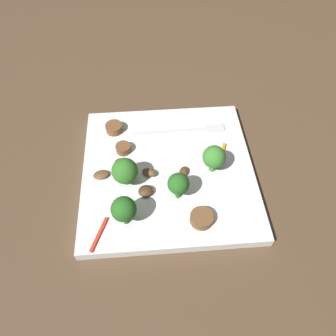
% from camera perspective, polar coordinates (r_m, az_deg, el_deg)
% --- Properties ---
extents(ground_plane, '(1.40, 1.40, 0.00)m').
position_cam_1_polar(ground_plane, '(0.57, -0.00, -1.08)').
color(ground_plane, '#4C3826').
extents(plate, '(0.29, 0.29, 0.02)m').
position_cam_1_polar(plate, '(0.56, -0.00, -0.55)').
color(plate, white).
rests_on(plate, ground_plane).
extents(fork, '(0.18, 0.02, 0.00)m').
position_cam_1_polar(fork, '(0.61, 3.03, 6.78)').
color(fork, silver).
rests_on(fork, plate).
extents(broccoli_floret_0, '(0.04, 0.04, 0.06)m').
position_cam_1_polar(broccoli_floret_0, '(0.47, -7.91, -7.35)').
color(broccoli_floret_0, '#296420').
rests_on(broccoli_floret_0, plate).
extents(broccoli_floret_1, '(0.03, 0.03, 0.05)m').
position_cam_1_polar(broccoli_floret_1, '(0.49, 1.88, -2.88)').
color(broccoli_floret_1, '#296420').
rests_on(broccoli_floret_1, plate).
extents(broccoli_floret_2, '(0.04, 0.04, 0.05)m').
position_cam_1_polar(broccoli_floret_2, '(0.53, 8.23, 1.92)').
color(broccoli_floret_2, '#408630').
rests_on(broccoli_floret_2, plate).
extents(broccoli_floret_3, '(0.04, 0.04, 0.05)m').
position_cam_1_polar(broccoli_floret_3, '(0.51, -7.72, -0.55)').
color(broccoli_floret_3, '#347525').
rests_on(broccoli_floret_3, plate).
extents(sausage_slice_0, '(0.04, 0.04, 0.01)m').
position_cam_1_polar(sausage_slice_0, '(0.58, -7.99, 3.49)').
color(sausage_slice_0, brown).
rests_on(sausage_slice_0, plate).
extents(sausage_slice_1, '(0.04, 0.04, 0.01)m').
position_cam_1_polar(sausage_slice_1, '(0.50, 6.02, -8.93)').
color(sausage_slice_1, brown).
rests_on(sausage_slice_1, plate).
extents(sausage_slice_2, '(0.04, 0.04, 0.02)m').
position_cam_1_polar(sausage_slice_2, '(0.61, -9.62, 7.07)').
color(sausage_slice_2, brown).
rests_on(sausage_slice_2, plate).
extents(mushroom_0, '(0.03, 0.03, 0.01)m').
position_cam_1_polar(mushroom_0, '(0.52, -4.00, -4.11)').
color(mushroom_0, '#422B19').
rests_on(mushroom_0, plate).
extents(mushroom_1, '(0.02, 0.03, 0.01)m').
position_cam_1_polar(mushroom_1, '(0.54, 2.83, -0.67)').
color(mushroom_1, '#4C331E').
rests_on(mushroom_1, plate).
extents(mushroom_2, '(0.03, 0.02, 0.01)m').
position_cam_1_polar(mushroom_2, '(0.55, -11.84, -1.18)').
color(mushroom_2, brown).
rests_on(mushroom_2, plate).
extents(mushroom_3, '(0.03, 0.02, 0.01)m').
position_cam_1_polar(mushroom_3, '(0.54, -3.36, -0.78)').
color(mushroom_3, brown).
rests_on(mushroom_3, plate).
extents(mushroom_4, '(0.02, 0.02, 0.01)m').
position_cam_1_polar(mushroom_4, '(0.56, -8.55, 0.81)').
color(mushroom_4, '#4C331E').
rests_on(mushroom_4, plate).
extents(pepper_strip_0, '(0.02, 0.04, 0.00)m').
position_cam_1_polar(pepper_strip_0, '(0.58, 9.73, 2.88)').
color(pepper_strip_0, orange).
rests_on(pepper_strip_0, plate).
extents(pepper_strip_1, '(0.03, 0.06, 0.00)m').
position_cam_1_polar(pepper_strip_1, '(0.50, -12.24, -11.52)').
color(pepper_strip_1, red).
rests_on(pepper_strip_1, plate).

